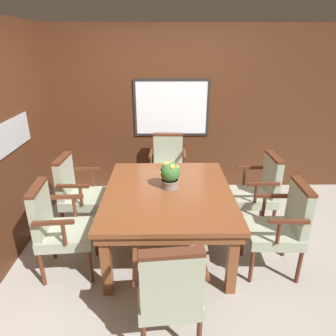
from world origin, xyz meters
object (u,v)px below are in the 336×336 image
object	(u,v)px
chair_head_near	(169,288)
chair_left_near	(58,226)
dining_table	(168,198)
chair_right_near	(282,225)
chair_right_far	(259,189)
potted_plant	(170,175)
chair_head_far	(168,165)
chair_left_far	(78,191)

from	to	relation	value
chair_head_near	chair_left_near	bearing A→B (deg)	-42.56
dining_table	chair_right_near	distance (m)	1.18
chair_right_far	potted_plant	size ratio (longest dim) A/B	3.21
dining_table	chair_head_far	bearing A→B (deg)	89.30
dining_table	chair_head_near	size ratio (longest dim) A/B	1.64
chair_left_near	dining_table	bearing A→B (deg)	-75.57
chair_left_near	chair_right_far	bearing A→B (deg)	-75.48
chair_head_far	chair_right_far	world-z (taller)	same
chair_head_far	potted_plant	bearing A→B (deg)	-87.80
chair_right_far	chair_left_near	bearing A→B (deg)	-72.16
chair_right_near	potted_plant	xyz separation A→B (m)	(-1.09, 0.46, 0.34)
dining_table	chair_right_near	size ratio (longest dim) A/B	1.64
chair_right_far	chair_left_near	distance (m)	2.32
chair_left_far	chair_head_far	bearing A→B (deg)	-49.87
chair_head_far	chair_right_far	distance (m)	1.37
potted_plant	chair_head_far	bearing A→B (deg)	90.27
chair_head_near	chair_left_far	bearing A→B (deg)	-60.62
chair_right_near	chair_head_near	size ratio (longest dim) A/B	1.00
dining_table	chair_right_near	bearing A→B (deg)	-19.00
chair_right_far	chair_head_near	bearing A→B (deg)	-36.54
chair_head_far	chair_left_far	size ratio (longest dim) A/B	1.00
chair_right_near	chair_head_near	distance (m)	1.39
chair_head_far	potted_plant	size ratio (longest dim) A/B	3.21
chair_right_far	chair_head_near	size ratio (longest dim) A/B	1.00
chair_left_far	potted_plant	bearing A→B (deg)	-102.12
dining_table	chair_right_far	world-z (taller)	chair_right_far
potted_plant	chair_left_near	bearing A→B (deg)	-158.11
dining_table	chair_head_far	world-z (taller)	chair_head_far
chair_right_near	chair_left_far	size ratio (longest dim) A/B	1.00
chair_head_far	chair_head_near	world-z (taller)	same
chair_head_far	chair_right_far	bearing A→B (deg)	-34.77
chair_right_near	chair_left_near	size ratio (longest dim) A/B	1.00
chair_head_far	chair_left_far	world-z (taller)	same
chair_right_near	chair_right_far	xyz separation A→B (m)	(-0.00, 0.77, 0.00)
potted_plant	chair_right_near	bearing A→B (deg)	-22.64
dining_table	chair_right_near	xyz separation A→B (m)	(1.11, -0.38, -0.10)
dining_table	chair_head_near	world-z (taller)	chair_head_near
chair_head_near	dining_table	bearing A→B (deg)	-95.55
chair_right_near	chair_left_near	bearing A→B (deg)	-88.14
chair_head_near	potted_plant	distance (m)	1.31
chair_left_far	chair_right_near	bearing A→B (deg)	-105.98
chair_head_near	chair_left_far	distance (m)	1.90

